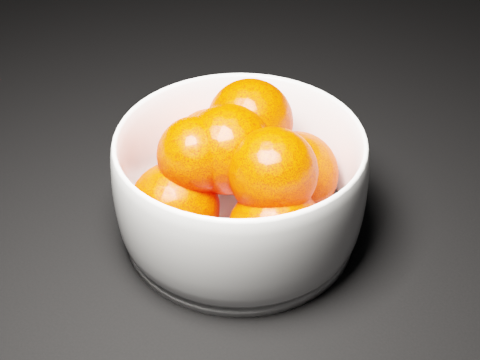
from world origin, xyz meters
The scene contains 2 objects.
bowl centered at (-0.25, -0.04, 0.06)m, with size 0.22×0.22×0.11m.
orange_pile centered at (-0.25, -0.04, 0.07)m, with size 0.20×0.18×0.12m.
Camera 1 is at (0.04, -0.41, 0.43)m, focal length 50.00 mm.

